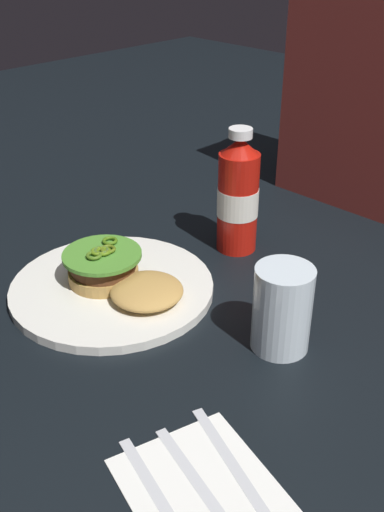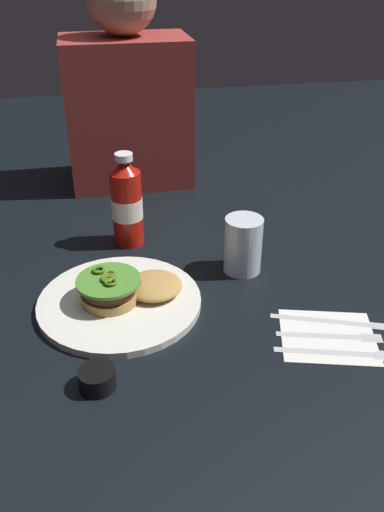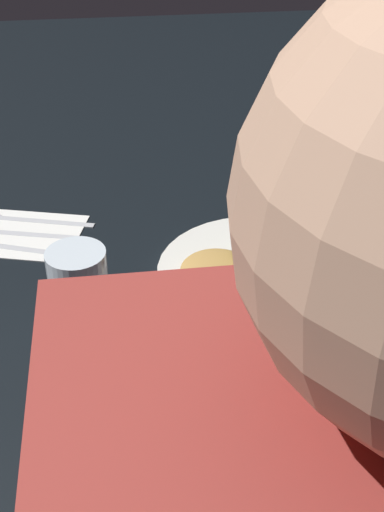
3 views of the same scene
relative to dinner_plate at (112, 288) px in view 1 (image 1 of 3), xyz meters
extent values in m
plane|color=black|center=(0.11, 0.05, -0.01)|extent=(3.00, 3.00, 0.00)
cylinder|color=silver|center=(0.00, 0.00, 0.00)|extent=(0.30, 0.30, 0.01)
cylinder|color=#B68946|center=(-0.02, 0.00, 0.02)|extent=(0.10, 0.10, 0.02)
cylinder|color=#512D19|center=(-0.02, 0.00, 0.03)|extent=(0.09, 0.09, 0.02)
cylinder|color=red|center=(-0.02, 0.00, 0.04)|extent=(0.09, 0.09, 0.01)
cylinder|color=#4A882D|center=(-0.02, 0.00, 0.05)|extent=(0.12, 0.12, 0.01)
torus|color=#547715|center=(-0.01, 0.00, 0.06)|extent=(0.02, 0.02, 0.01)
torus|color=#486C1B|center=(-0.01, -0.02, 0.06)|extent=(0.02, 0.02, 0.01)
torus|color=#577817|center=(-0.02, -0.01, 0.06)|extent=(0.02, 0.02, 0.01)
torus|color=#556A18|center=(-0.01, 0.01, 0.06)|extent=(0.02, 0.02, 0.01)
torus|color=#47682A|center=(-0.02, 0.00, 0.06)|extent=(0.02, 0.02, 0.01)
torus|color=#446C15|center=(-0.03, 0.03, 0.06)|extent=(0.02, 0.02, 0.01)
ellipsoid|color=#B68946|center=(0.07, 0.01, 0.02)|extent=(0.10, 0.10, 0.03)
cylinder|color=#B6150C|center=(0.04, 0.23, 0.08)|extent=(0.07, 0.07, 0.16)
cone|color=#B6150C|center=(0.04, 0.23, 0.17)|extent=(0.06, 0.06, 0.03)
cylinder|color=white|center=(0.04, 0.23, 0.19)|extent=(0.04, 0.04, 0.01)
cylinder|color=white|center=(0.04, 0.23, 0.08)|extent=(0.07, 0.07, 0.05)
cylinder|color=silver|center=(0.25, 0.07, 0.05)|extent=(0.07, 0.07, 0.11)
cube|color=white|center=(0.34, -0.16, -0.01)|extent=(0.19, 0.17, 0.00)
cube|color=silver|center=(0.33, -0.20, 0.00)|extent=(0.18, 0.06, 0.00)
cube|color=silver|center=(0.34, -0.16, 0.00)|extent=(0.17, 0.06, 0.00)
cube|color=silver|center=(0.35, -0.12, 0.00)|extent=(0.18, 0.08, 0.00)
cube|color=maroon|center=(0.08, 0.58, 0.18)|extent=(0.31, 0.20, 0.37)
camera|label=1|loc=(0.61, -0.45, 0.48)|focal=42.49mm
camera|label=2|loc=(-0.02, -0.79, 0.57)|focal=37.19mm
camera|label=3|loc=(0.20, 0.75, 0.55)|focal=46.40mm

